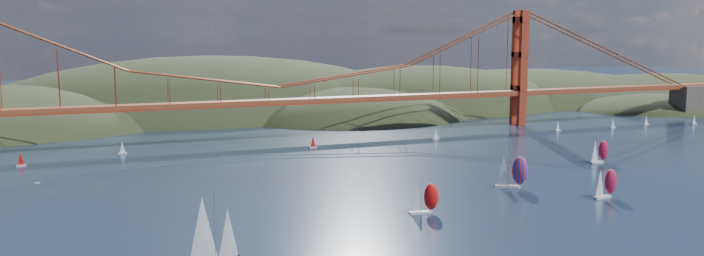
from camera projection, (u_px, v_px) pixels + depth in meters
name	position (u px, v px, depth m)	size (l,w,h in m)	color
headlands	(310.00, 131.00, 400.17)	(725.00, 225.00, 96.00)	black
bridge	(274.00, 63.00, 286.41)	(552.00, 12.00, 55.00)	brown
sloop_navy	(210.00, 233.00, 132.11)	(10.19, 5.81, 15.79)	black
racer_0	(423.00, 198.00, 171.53)	(7.70, 3.68, 8.68)	white
racer_1	(605.00, 183.00, 187.75)	(7.90, 3.59, 8.93)	silver
racer_3	(599.00, 151.00, 237.31)	(7.86, 3.54, 8.90)	silver
racer_rwb	(511.00, 171.00, 199.49)	(9.47, 6.80, 10.63)	white
distant_boat_2	(21.00, 159.00, 231.64)	(3.00, 2.00, 4.70)	silver
distant_boat_3	(122.00, 148.00, 254.75)	(3.00, 2.00, 4.70)	silver
distant_boat_4	(558.00, 126.00, 313.19)	(3.00, 2.00, 4.70)	silver
distant_boat_5	(613.00, 123.00, 321.85)	(3.00, 2.00, 4.70)	silver
distant_boat_6	(646.00, 120.00, 333.08)	(3.00, 2.00, 4.70)	silver
distant_boat_7	(694.00, 119.00, 335.36)	(3.00, 2.00, 4.70)	silver
distant_boat_8	(436.00, 133.00, 289.65)	(3.00, 2.00, 4.70)	silver
distant_boat_9	(313.00, 142.00, 267.82)	(3.00, 2.00, 4.70)	silver
gull	(37.00, 183.00, 108.33)	(0.90, 0.25, 0.17)	white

